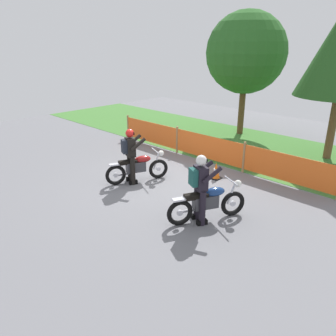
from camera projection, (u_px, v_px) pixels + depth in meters
ground at (158, 181)px, 10.25m from camera, size 24.00×24.00×0.02m
grass_verge at (246, 146)px, 13.70m from camera, size 24.00×5.33×0.01m
barrier_fence at (208, 147)px, 11.73m from camera, size 9.05×0.08×1.05m
tree_leftmost at (246, 53)px, 14.34m from camera, size 3.53×3.53×5.40m
motorcycle_lead at (208, 202)px, 7.84m from camera, size 1.04×1.90×0.97m
motorcycle_trailing at (138, 167)px, 10.07m from camera, size 0.96×1.89×0.95m
rider_lead at (200, 185)px, 7.59m from camera, size 0.70×0.78×1.69m
rider_trailing at (130, 153)px, 9.81m from camera, size 0.69×0.78×1.69m
traffic_cone at (216, 171)px, 10.35m from camera, size 0.32×0.32×0.53m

